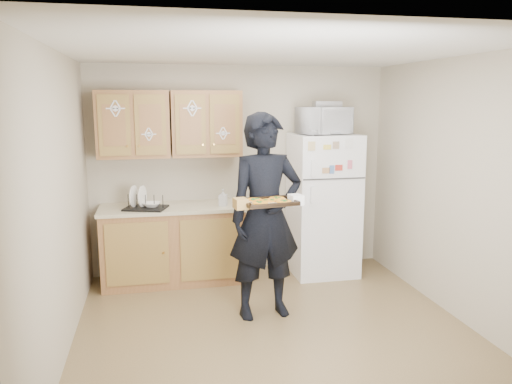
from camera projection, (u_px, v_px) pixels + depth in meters
floor at (275, 330)px, 4.61m from camera, size 3.60×3.60×0.00m
ceiling at (277, 50)px, 4.16m from camera, size 3.60×3.60×0.00m
wall_back at (240, 170)px, 6.12m from camera, size 3.60×0.04×2.50m
wall_front at (357, 261)px, 2.65m from camera, size 3.60×0.04×2.50m
wall_left at (59, 206)px, 4.02m from camera, size 0.04×3.60×2.50m
wall_right at (459, 190)px, 4.74m from camera, size 0.04×3.60×2.50m
refrigerator at (323, 205)px, 6.02m from camera, size 0.75×0.70×1.70m
base_cabinet at (173, 246)px, 5.79m from camera, size 1.60×0.60×0.86m
countertop at (172, 208)px, 5.71m from camera, size 1.64×0.64×0.04m
upper_cab_left at (133, 124)px, 5.58m from camera, size 0.80×0.33×0.75m
upper_cab_right at (206, 124)px, 5.75m from camera, size 0.80×0.33×0.75m
cereal_box at (353, 251)px, 6.48m from camera, size 0.20×0.07×0.32m
person at (266, 217)px, 4.78m from camera, size 0.78×0.57×1.99m
baking_tray at (269, 203)px, 4.45m from camera, size 0.51×0.40×0.04m
pizza_front_left at (260, 203)px, 4.33m from camera, size 0.16×0.16×0.02m
pizza_front_right at (283, 202)px, 4.41m from camera, size 0.16×0.16×0.02m
pizza_back_left at (254, 200)px, 4.48m from camera, size 0.16×0.16×0.02m
pizza_back_right at (277, 198)px, 4.55m from camera, size 0.16×0.16×0.02m
pizza_center at (269, 201)px, 4.44m from camera, size 0.16×0.16×0.02m
microwave at (324, 121)px, 5.79m from camera, size 0.63×0.49×0.32m
foil_pan at (327, 104)px, 5.79m from camera, size 0.33×0.24×0.07m
dish_rack at (145, 201)px, 5.54m from camera, size 0.53×0.46×0.18m
bowl at (152, 205)px, 5.56m from camera, size 0.24×0.24×0.05m
soap_bottle at (223, 198)px, 5.70m from camera, size 0.11×0.11×0.19m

